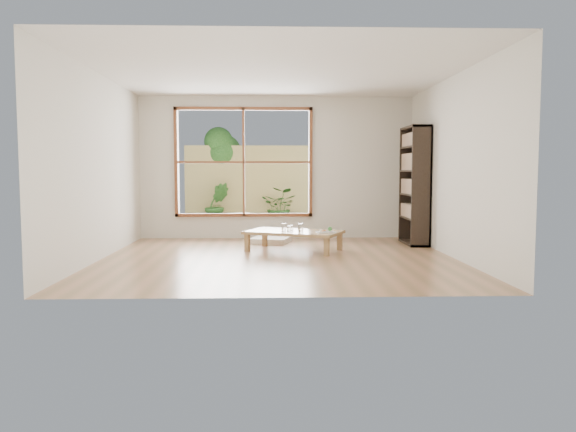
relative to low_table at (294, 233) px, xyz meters
name	(u,v)px	position (x,y,z in m)	size (l,w,h in m)	color
ground	(279,258)	(-0.25, -0.74, -0.28)	(5.00, 5.00, 0.00)	#A97754
low_table	(294,233)	(0.00, 0.00, 0.00)	(1.63, 1.31, 0.31)	#A68150
floor_cushion	(271,240)	(-0.36, 1.02, -0.23)	(0.61, 0.61, 0.09)	white
bookshelf	(415,186)	(2.07, 0.74, 0.72)	(0.32, 0.89, 1.98)	black
glass_tall	(284,227)	(-0.16, -0.08, 0.10)	(0.07, 0.07, 0.12)	silver
glass_mid	(301,227)	(0.10, 0.00, 0.09)	(0.08, 0.08, 0.11)	silver
glass_short	(291,228)	(-0.04, 0.07, 0.08)	(0.06, 0.06, 0.08)	silver
glass_small	(289,228)	(-0.08, 0.01, 0.07)	(0.06, 0.06, 0.07)	silver
food_tray	(327,231)	(0.48, -0.27, 0.06)	(0.30, 0.24, 0.09)	white
deck	(247,231)	(-0.85, 2.82, -0.28)	(2.80, 2.00, 0.05)	#372F28
garden_bench	(223,217)	(-1.30, 2.55, 0.05)	(1.18, 0.64, 0.36)	black
bamboo_fence	(248,186)	(-0.85, 3.82, 0.62)	(2.80, 0.06, 1.80)	tan
shrub_right	(280,207)	(-0.14, 3.67, 0.18)	(0.77, 0.67, 0.86)	#366A27
shrub_left	(217,205)	(-1.53, 3.56, 0.23)	(0.53, 0.43, 0.96)	#366A27
garden_tree	(219,154)	(-1.53, 4.12, 1.35)	(1.04, 0.85, 2.22)	#4C3D2D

